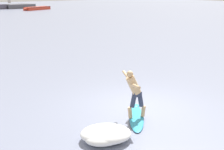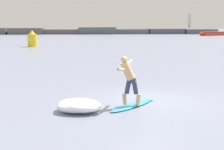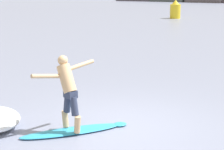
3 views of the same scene
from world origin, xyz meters
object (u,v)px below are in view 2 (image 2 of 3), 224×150
(surfboard, at_px, (132,105))
(fishing_boat_near_jetty, at_px, (216,33))
(channel_marker_buoy, at_px, (32,39))
(surfer, at_px, (128,76))

(surfboard, bearing_deg, fishing_boat_near_jetty, 67.57)
(fishing_boat_near_jetty, xyz_separation_m, channel_marker_buoy, (-29.32, -26.31, 0.42))
(surfboard, distance_m, fishing_boat_near_jetty, 58.81)
(fishing_boat_near_jetty, height_order, channel_marker_buoy, channel_marker_buoy)
(fishing_boat_near_jetty, distance_m, channel_marker_buoy, 39.39)
(surfer, xyz_separation_m, channel_marker_buoy, (-6.77, 28.04, -0.22))
(surfer, relative_size, channel_marker_buoy, 0.91)
(surfer, bearing_deg, fishing_boat_near_jetty, 67.46)
(surfboard, bearing_deg, surfer, 175.70)
(surfer, bearing_deg, channel_marker_buoy, 103.56)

